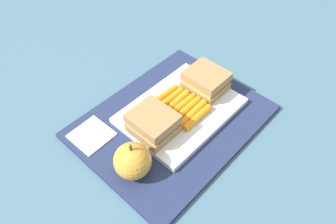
% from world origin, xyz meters
% --- Properties ---
extents(ground_plane, '(2.40, 2.40, 0.00)m').
position_xyz_m(ground_plane, '(0.00, 0.00, 0.00)').
color(ground_plane, '#42667A').
extents(lunchbag_mat, '(0.36, 0.28, 0.01)m').
position_xyz_m(lunchbag_mat, '(0.00, 0.00, 0.01)').
color(lunchbag_mat, navy).
rests_on(lunchbag_mat, ground_plane).
extents(food_tray, '(0.23, 0.17, 0.01)m').
position_xyz_m(food_tray, '(-0.03, 0.00, 0.02)').
color(food_tray, white).
rests_on(food_tray, lunchbag_mat).
extents(sandwich_half_left, '(0.07, 0.08, 0.04)m').
position_xyz_m(sandwich_half_left, '(-0.10, 0.00, 0.04)').
color(sandwich_half_left, '#9E7A4C').
rests_on(sandwich_half_left, food_tray).
extents(sandwich_half_right, '(0.07, 0.08, 0.04)m').
position_xyz_m(sandwich_half_right, '(0.05, 0.00, 0.04)').
color(sandwich_half_right, '#9E7A4C').
rests_on(sandwich_half_right, food_tray).
extents(carrot_sticks_bundle, '(0.08, 0.10, 0.02)m').
position_xyz_m(carrot_sticks_bundle, '(-0.03, -0.00, 0.03)').
color(carrot_sticks_bundle, orange).
rests_on(carrot_sticks_bundle, food_tray).
extents(apple, '(0.07, 0.07, 0.08)m').
position_xyz_m(apple, '(0.13, 0.03, 0.04)').
color(apple, gold).
rests_on(apple, lunchbag_mat).
extents(paper_napkin, '(0.07, 0.07, 0.00)m').
position_xyz_m(paper_napkin, '(0.14, -0.09, 0.01)').
color(paper_napkin, white).
rests_on(paper_napkin, lunchbag_mat).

